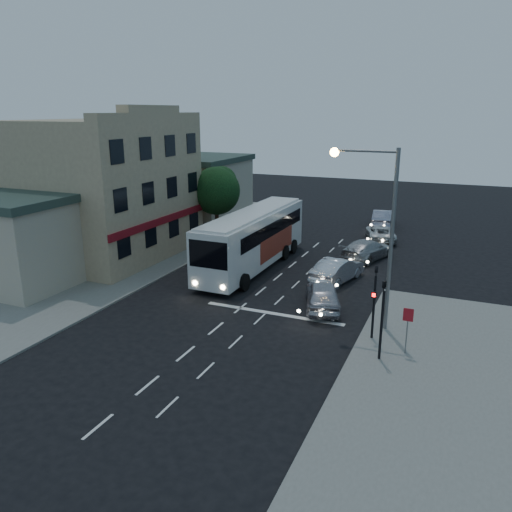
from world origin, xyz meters
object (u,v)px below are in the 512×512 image
at_px(traffic_signal_main, 375,294).
at_px(regulatory_sign, 408,323).
at_px(traffic_signal_side, 383,311).
at_px(streetlight, 379,219).
at_px(street_tree, 216,189).
at_px(car_extra, 382,218).
at_px(car_suv, 323,295).
at_px(car_sedan_b, 367,250).
at_px(car_sedan_c, 380,233).
at_px(car_sedan_a, 337,270).
at_px(tour_bus, 253,238).

height_order(traffic_signal_main, regulatory_sign, traffic_signal_main).
height_order(traffic_signal_side, streetlight, streetlight).
bearing_deg(street_tree, car_extra, 42.86).
bearing_deg(car_extra, car_suv, 84.69).
distance_m(car_sedan_b, car_sedan_c, 6.18).
distance_m(car_sedan_a, streetlight, 8.85).
height_order(car_extra, traffic_signal_side, traffic_signal_side).
xyz_separation_m(traffic_signal_main, street_tree, (-15.81, 14.25, 2.08)).
height_order(car_suv, car_sedan_c, car_suv).
bearing_deg(car_sedan_a, regulatory_sign, 134.64).
xyz_separation_m(car_suv, car_extra, (-0.41, 22.41, 0.03)).
bearing_deg(car_sedan_c, car_suv, 72.16).
relative_size(tour_bus, streetlight, 1.47).
height_order(car_sedan_a, regulatory_sign, regulatory_sign).
relative_size(car_suv, street_tree, 0.74).
bearing_deg(traffic_signal_side, car_extra, 99.22).
xyz_separation_m(car_sedan_a, streetlight, (3.46, -6.47, 4.95)).
height_order(car_extra, street_tree, street_tree).
xyz_separation_m(car_extra, street_tree, (-12.06, -11.19, 3.68)).
height_order(car_extra, streetlight, streetlight).
bearing_deg(car_extra, regulatory_sign, 95.28).
bearing_deg(tour_bus, traffic_signal_side, -43.98).
xyz_separation_m(car_sedan_b, streetlight, (2.68, -12.26, 4.97)).
height_order(car_sedan_a, car_extra, car_extra).
bearing_deg(car_sedan_b, car_sedan_c, -72.14).
bearing_deg(streetlight, regulatory_sign, -51.25).
bearing_deg(streetlight, car_sedan_c, 98.39).
xyz_separation_m(car_sedan_a, traffic_signal_side, (4.42, -9.87, 1.63)).
bearing_deg(regulatory_sign, car_sedan_a, 121.30).
relative_size(tour_bus, regulatory_sign, 6.02).
bearing_deg(car_extra, car_sedan_c, 91.54).
bearing_deg(regulatory_sign, car_suv, 141.30).
relative_size(regulatory_sign, streetlight, 0.24).
bearing_deg(car_sedan_b, street_tree, 15.02).
relative_size(car_extra, traffic_signal_main, 1.20).
distance_m(car_suv, regulatory_sign, 6.51).
distance_m(car_sedan_c, traffic_signal_main, 20.16).
bearing_deg(traffic_signal_main, street_tree, 137.97).
xyz_separation_m(car_sedan_b, traffic_signal_main, (2.94, -13.69, 1.66)).
bearing_deg(streetlight, car_sedan_b, 102.35).
bearing_deg(car_sedan_a, streetlight, 131.48).
relative_size(tour_bus, street_tree, 2.14).
distance_m(car_sedan_a, traffic_signal_side, 10.94).
distance_m(car_sedan_b, traffic_signal_main, 14.10).
height_order(car_sedan_b, traffic_signal_main, traffic_signal_main).
distance_m(traffic_signal_main, regulatory_sign, 2.14).
distance_m(car_extra, street_tree, 16.86).
relative_size(tour_bus, traffic_signal_side, 3.23).
height_order(car_sedan_b, traffic_signal_side, traffic_signal_side).
distance_m(car_sedan_b, regulatory_sign, 15.44).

